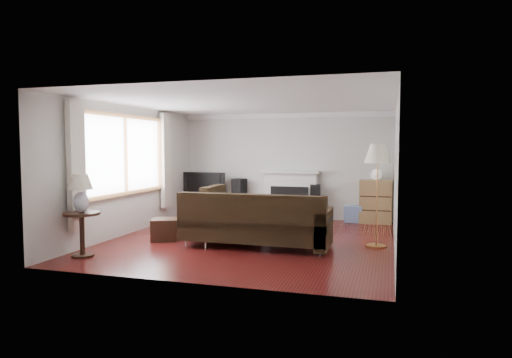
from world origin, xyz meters
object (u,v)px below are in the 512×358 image
(sectional_sofa, at_px, (256,221))
(floor_lamp, at_px, (377,196))
(coffee_table, at_px, (285,221))
(side_table, at_px, (82,234))
(bookshelf, at_px, (376,202))
(tv_stand, at_px, (204,206))

(sectional_sofa, distance_m, floor_lamp, 2.09)
(coffee_table, relative_size, side_table, 1.50)
(floor_lamp, relative_size, side_table, 2.52)
(bookshelf, height_order, floor_lamp, floor_lamp)
(tv_stand, relative_size, coffee_table, 0.90)
(bookshelf, distance_m, side_table, 6.18)
(coffee_table, bearing_deg, tv_stand, 173.34)
(sectional_sofa, xyz_separation_m, floor_lamp, (1.97, 0.55, 0.44))
(floor_lamp, bearing_deg, tv_stand, 149.81)
(tv_stand, relative_size, side_table, 1.34)
(tv_stand, xyz_separation_m, sectional_sofa, (2.24, -3.00, 0.20))
(tv_stand, bearing_deg, sectional_sofa, -53.21)
(tv_stand, xyz_separation_m, floor_lamp, (4.21, -2.45, 0.64))
(tv_stand, bearing_deg, bookshelf, 0.42)
(tv_stand, height_order, bookshelf, bookshelf)
(tv_stand, distance_m, side_table, 4.45)
(floor_lamp, bearing_deg, coffee_table, 150.82)
(coffee_table, height_order, side_table, side_table)
(side_table, bearing_deg, floor_lamp, 24.56)
(bookshelf, bearing_deg, coffee_table, -139.88)
(tv_stand, distance_m, bookshelf, 4.13)
(sectional_sofa, height_order, side_table, sectional_sofa)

